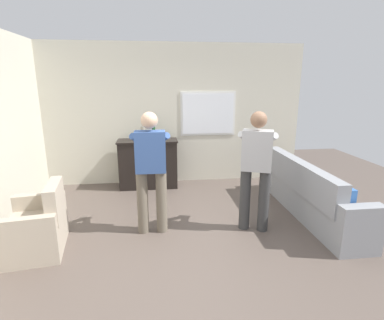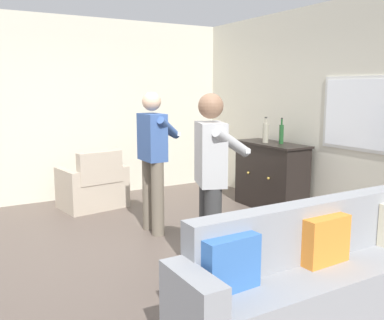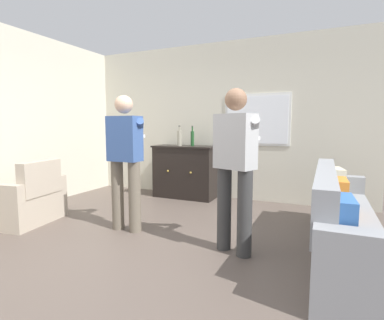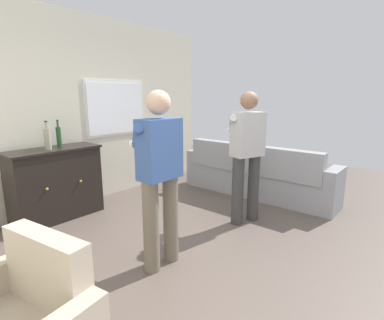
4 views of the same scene
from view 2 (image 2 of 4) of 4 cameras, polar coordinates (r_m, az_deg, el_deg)
ground at (r=4.71m, az=-7.05°, el=-11.94°), size 10.40×10.40×0.00m
wall_back_with_window at (r=5.94m, az=17.14°, el=6.04°), size 5.20×0.15×2.80m
wall_side_left at (r=6.93m, az=-16.05°, el=6.52°), size 0.12×5.20×2.80m
couch at (r=3.47m, az=17.46°, el=-14.29°), size 0.57×2.56×0.87m
armchair at (r=6.37m, az=-12.98°, el=-3.68°), size 0.76×0.97×0.85m
sideboard_cabinet at (r=6.24m, az=10.46°, el=-2.09°), size 1.16×0.49×0.96m
bottle_wine_green at (r=6.17m, az=9.78°, el=3.64°), size 0.08×0.08×0.37m
bottle_liquor_amber at (r=6.09m, az=11.83°, el=3.48°), size 0.06×0.06×0.36m
person_standing_left at (r=5.06m, az=-5.18°, el=0.61°), size 0.56×0.48×1.68m
person_standing_right at (r=3.78m, az=2.63°, el=-2.41°), size 0.52×0.52×1.68m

